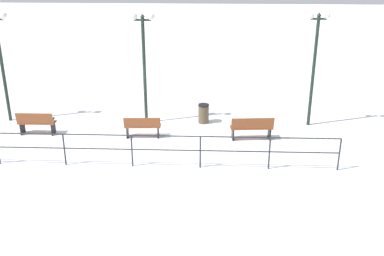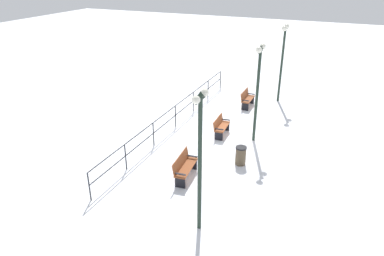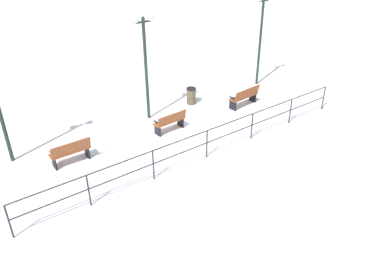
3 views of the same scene
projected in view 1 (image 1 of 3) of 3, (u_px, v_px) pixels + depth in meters
The scene contains 8 objects.
ground_plane at pixel (143, 136), 17.83m from camera, with size 80.00×80.00×0.00m, color white.
bench_nearest at pixel (252, 127), 17.32m from camera, with size 0.65×1.63×0.94m.
bench_second at pixel (143, 126), 17.52m from camera, with size 0.56×1.40×0.87m.
bench_third at pixel (36, 123), 17.78m from camera, with size 0.50×1.42×0.94m.
lamppost_near at pixel (315, 56), 17.83m from camera, with size 0.23×0.84×4.51m.
lamppost_middle at pixel (144, 51), 18.04m from camera, with size 0.27×0.94×4.45m.
waterfront_railing at pixel (132, 145), 15.17m from camera, with size 0.05×13.59×1.14m.
trash_bin at pixel (204, 113), 18.99m from camera, with size 0.45×0.45×0.79m.
Camera 1 is at (-16.31, -2.56, 7.01)m, focal length 43.27 mm.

